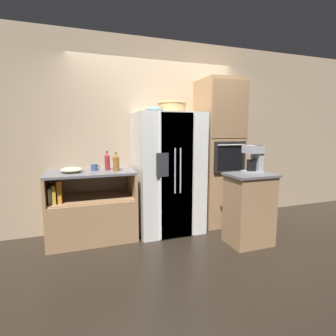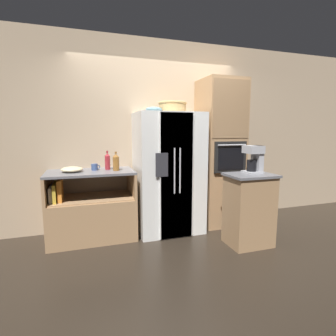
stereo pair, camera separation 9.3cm
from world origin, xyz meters
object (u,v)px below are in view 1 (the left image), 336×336
(refrigerator, at_px, (168,173))
(bottle_short, at_px, (116,162))
(wall_oven, at_px, (219,153))
(wicker_basket, at_px, (172,107))
(coffee_maker, at_px, (254,158))
(mug, at_px, (94,167))
(fruit_bowl, at_px, (154,109))
(bottle_tall, at_px, (107,161))
(mixing_bowl, at_px, (72,170))

(refrigerator, xyz_separation_m, bottle_short, (-0.75, -0.03, 0.19))
(refrigerator, xyz_separation_m, wall_oven, (0.85, 0.05, 0.26))
(wicker_basket, relative_size, bottle_short, 1.58)
(bottle_short, xyz_separation_m, coffee_maker, (1.66, -0.70, 0.07))
(bottle_short, bearing_deg, mug, 154.38)
(fruit_bowl, height_order, bottle_tall, fruit_bowl)
(mixing_bowl, bearing_deg, bottle_tall, 9.11)
(bottle_tall, bearing_deg, mug, -178.94)
(mixing_bowl, bearing_deg, bottle_short, -6.06)
(bottle_tall, height_order, bottle_short, bottle_tall)
(mug, relative_size, mixing_bowl, 0.43)
(wall_oven, bearing_deg, wicker_basket, -179.36)
(bottle_short, height_order, coffee_maker, coffee_maker)
(coffee_maker, bearing_deg, refrigerator, 141.35)
(wall_oven, xyz_separation_m, wicker_basket, (-0.78, -0.01, 0.68))
(coffee_maker, bearing_deg, bottle_tall, 154.59)
(fruit_bowl, xyz_separation_m, mug, (-0.80, 0.13, -0.77))
(fruit_bowl, height_order, mug, fruit_bowl)
(wicker_basket, relative_size, bottle_tall, 1.55)
(refrigerator, distance_m, mug, 1.03)
(fruit_bowl, height_order, mixing_bowl, fruit_bowl)
(refrigerator, height_order, mixing_bowl, refrigerator)
(wall_oven, bearing_deg, bottle_tall, 178.20)
(mixing_bowl, bearing_deg, mug, 13.76)
(wall_oven, height_order, bottle_tall, wall_oven)
(refrigerator, distance_m, bottle_short, 0.77)
(mug, distance_m, coffee_maker, 2.11)
(bottle_short, bearing_deg, refrigerator, 2.12)
(wall_oven, distance_m, wicker_basket, 1.03)
(wall_oven, height_order, mug, wall_oven)
(mixing_bowl, bearing_deg, fruit_bowl, -3.10)
(fruit_bowl, height_order, coffee_maker, fruit_bowl)
(bottle_tall, distance_m, bottle_short, 0.17)
(bottle_tall, bearing_deg, wicker_basket, -3.85)
(refrigerator, distance_m, coffee_maker, 1.20)
(mug, bearing_deg, wall_oven, -1.54)
(wall_oven, distance_m, bottle_tall, 1.70)
(wall_oven, bearing_deg, fruit_bowl, -175.74)
(wicker_basket, bearing_deg, mug, 176.92)
(wall_oven, distance_m, mixing_bowl, 2.16)
(wall_oven, xyz_separation_m, coffee_maker, (0.06, -0.78, 0.00))
(refrigerator, bearing_deg, mixing_bowl, 178.60)
(wicker_basket, xyz_separation_m, bottle_tall, (-0.92, 0.06, -0.75))
(refrigerator, distance_m, bottle_tall, 0.87)
(bottle_tall, height_order, mixing_bowl, bottle_tall)
(fruit_bowl, distance_m, mug, 1.12)
(wicker_basket, relative_size, fruit_bowl, 1.76)
(refrigerator, bearing_deg, bottle_short, -177.88)
(refrigerator, relative_size, wicker_basket, 4.24)
(bottle_short, bearing_deg, bottle_tall, 126.69)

